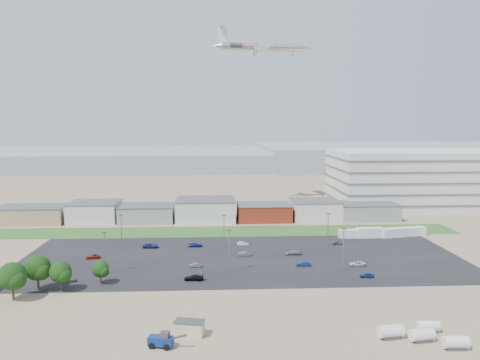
{
  "coord_description": "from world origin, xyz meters",
  "views": [
    {
      "loc": [
        -2.01,
        -104.63,
        36.36
      ],
      "look_at": [
        4.48,
        22.0,
        21.25
      ],
      "focal_mm": 35.0,
      "sensor_mm": 36.0,
      "label": 1
    }
  ],
  "objects": [
    {
      "name": "lightpole_back_r",
      "position": [
        30.98,
        29.52,
        5.12
      ],
      "size": [
        1.21,
        0.5,
        10.25
      ],
      "primitive_type": null,
      "color": "slate",
      "rests_on": "ground"
    },
    {
      "name": "ground",
      "position": [
        0.0,
        0.0,
        0.0
      ],
      "size": [
        700.0,
        700.0,
        0.0
      ],
      "primitive_type": "plane",
      "color": "#7E6850",
      "rests_on": "ground"
    },
    {
      "name": "parked_car_11",
      "position": [
        5.91,
        32.92,
        0.57
      ],
      "size": [
        3.48,
        1.3,
        1.14
      ],
      "primitive_type": "imported",
      "rotation": [
        0.0,
        0.0,
        1.54
      ],
      "color": "silver",
      "rests_on": "ground"
    },
    {
      "name": "storage_tank_se",
      "position": [
        36.7,
        -34.25,
        1.19
      ],
      "size": [
        4.07,
        2.2,
        2.38
      ],
      "primitive_type": null,
      "rotation": [
        0.0,
        0.0,
        -0.05
      ],
      "color": "silver",
      "rests_on": "ground"
    },
    {
      "name": "parked_car_0",
      "position": [
        34.31,
        11.02,
        0.58
      ],
      "size": [
        4.32,
        2.24,
        1.16
      ],
      "primitive_type": "imported",
      "rotation": [
        0.0,
        0.0,
        -1.5
      ],
      "color": "silver",
      "rests_on": "ground"
    },
    {
      "name": "parked_car_6",
      "position": [
        -8.39,
        32.12,
        0.61
      ],
      "size": [
        4.24,
        1.74,
        1.23
      ],
      "primitive_type": "imported",
      "rotation": [
        0.0,
        0.0,
        1.58
      ],
      "color": "navy",
      "rests_on": "ground"
    },
    {
      "name": "parked_car_2",
      "position": [
        33.78,
        1.73,
        0.56
      ],
      "size": [
        3.42,
        1.65,
        1.12
      ],
      "primitive_type": "imported",
      "rotation": [
        0.0,
        0.0,
        -1.67
      ],
      "color": "navy",
      "rests_on": "ground"
    },
    {
      "name": "lightpole_front_l",
      "position": [
        -29.2,
        7.6,
        5.23
      ],
      "size": [
        1.23,
        0.51,
        10.45
      ],
      "primitive_type": null,
      "color": "slate",
      "rests_on": "ground"
    },
    {
      "name": "tree_left",
      "position": [
        -44.3,
        -8.81,
        4.58
      ],
      "size": [
        6.1,
        6.1,
        9.15
      ],
      "primitive_type": null,
      "color": "black",
      "rests_on": "ground"
    },
    {
      "name": "parked_car_9",
      "position": [
        -21.55,
        31.63,
        0.64
      ],
      "size": [
        4.71,
        2.38,
        1.28
      ],
      "primitive_type": "imported",
      "rotation": [
        0.0,
        0.0,
        1.51
      ],
      "color": "navy",
      "rests_on": "ground"
    },
    {
      "name": "parked_car_4",
      "position": [
        -7.46,
        12.06,
        0.54
      ],
      "size": [
        3.29,
        1.16,
        1.08
      ],
      "primitive_type": "imported",
      "rotation": [
        0.0,
        0.0,
        -1.56
      ],
      "color": "#595B5E",
      "rests_on": "ground"
    },
    {
      "name": "building_row",
      "position": [
        -17.0,
        71.0,
        4.0
      ],
      "size": [
        170.0,
        20.0,
        8.0
      ],
      "primitive_type": null,
      "color": "silver",
      "rests_on": "ground"
    },
    {
      "name": "lightpole_front_m",
      "position": [
        1.07,
        7.27,
        5.37
      ],
      "size": [
        1.26,
        0.53,
        10.74
      ],
      "primitive_type": null,
      "color": "slate",
      "rests_on": "ground"
    },
    {
      "name": "box_trailer_a",
      "position": [
        40.93,
        40.83,
        1.36
      ],
      "size": [
        7.38,
        2.62,
        2.73
      ],
      "primitive_type": null,
      "rotation": [
        0.0,
        0.0,
        -0.05
      ],
      "color": "silver",
      "rests_on": "ground"
    },
    {
      "name": "storage_tank_ne",
      "position": [
        35.11,
        -27.87,
        1.1
      ],
      "size": [
        3.74,
        1.97,
        2.2
      ],
      "primitive_type": null,
      "rotation": [
        0.0,
        0.0,
        -0.04
      ],
      "color": "silver",
      "rests_on": "ground"
    },
    {
      "name": "lightpole_back_m",
      "position": [
        0.2,
        31.23,
        4.84
      ],
      "size": [
        1.14,
        0.47,
        9.68
      ],
      "primitive_type": null,
      "color": "slate",
      "rests_on": "ground"
    },
    {
      "name": "parked_car_5",
      "position": [
        -35.67,
        21.12,
        0.65
      ],
      "size": [
        3.95,
        1.95,
        1.29
      ],
      "primitive_type": "imported",
      "rotation": [
        0.0,
        0.0,
        -1.46
      ],
      "color": "maroon",
      "rests_on": "ground"
    },
    {
      "name": "parked_car_10",
      "position": [
        -36.52,
        2.38,
        0.55
      ],
      "size": [
        3.9,
        1.78,
        1.11
      ],
      "primitive_type": "imported",
      "rotation": [
        0.0,
        0.0,
        1.51
      ],
      "color": "#595B5E",
      "rests_on": "ground"
    },
    {
      "name": "box_trailer_d",
      "position": [
        62.75,
        42.66,
        1.44
      ],
      "size": [
        8.0,
        3.72,
        2.88
      ],
      "primitive_type": null,
      "rotation": [
        0.0,
        0.0,
        0.18
      ],
      "color": "silver",
      "rests_on": "ground"
    },
    {
      "name": "parked_car_7",
      "position": [
        5.67,
        21.79,
        0.61
      ],
      "size": [
        3.81,
        1.69,
        1.22
      ],
      "primitive_type": "imported",
      "rotation": [
        0.0,
        0.0,
        -1.68
      ],
      "color": "#595B5E",
      "rests_on": "ground"
    },
    {
      "name": "tree_mid",
      "position": [
        -41.32,
        -3.11,
        4.51
      ],
      "size": [
        6.02,
        6.02,
        9.03
      ],
      "primitive_type": null,
      "color": "black",
      "rests_on": "ground"
    },
    {
      "name": "parked_car_8",
      "position": [
        34.66,
        32.71,
        0.56
      ],
      "size": [
        3.28,
        1.34,
        1.12
      ],
      "primitive_type": "imported",
      "rotation": [
        0.0,
        0.0,
        1.56
      ],
      "color": "#595B5E",
      "rests_on": "ground"
    },
    {
      "name": "tree_right",
      "position": [
        -36.14,
        -3.91,
        3.8
      ],
      "size": [
        5.06,
        5.06,
        7.59
      ],
      "primitive_type": null,
      "color": "black",
      "rests_on": "ground"
    },
    {
      "name": "portable_shed",
      "position": [
        -6.82,
        -26.97,
        1.3
      ],
      "size": [
        5.64,
        3.77,
        2.61
      ],
      "primitive_type": null,
      "rotation": [
        0.0,
        0.0,
        -0.22
      ],
      "color": "beige",
      "rests_on": "ground"
    },
    {
      "name": "airliner",
      "position": [
        18.45,
        104.98,
        70.0
      ],
      "size": [
        47.32,
        35.18,
        12.98
      ],
      "primitive_type": null,
      "rotation": [
        0.0,
        0.0,
        0.12
      ],
      "color": "silver"
    },
    {
      "name": "grass_strip",
      "position": [
        0.0,
        52.0,
        0.01
      ],
      "size": [
        160.0,
        16.0,
        0.02
      ],
      "primitive_type": "cube",
      "color": "#284D1D",
      "rests_on": "ground"
    },
    {
      "name": "parked_car_12",
      "position": [
        19.33,
        22.14,
        0.64
      ],
      "size": [
        4.44,
        1.91,
        1.27
      ],
      "primitive_type": "imported",
      "rotation": [
        0.0,
        0.0,
        -1.6
      ],
      "color": "#A5A5AA",
      "rests_on": "ground"
    },
    {
      "name": "box_trailer_c",
      "position": [
        55.23,
        41.03,
        1.46
      ],
      "size": [
        8.14,
        4.0,
        2.93
      ],
      "primitive_type": null,
      "rotation": [
        0.0,
        0.0,
        0.21
      ],
      "color": "silver",
      "rests_on": "ground"
    },
    {
      "name": "hills_backdrop",
      "position": [
        40.0,
        315.0,
        4.5
      ],
      "size": [
        700.0,
        200.0,
        9.0
      ],
      "primitive_type": null,
      "color": "gray",
      "rests_on": "ground"
    },
    {
      "name": "parked_car_1",
      "position": [
        20.3,
        11.54,
        0.62
      ],
      "size": [
        3.76,
        1.38,
        1.23
      ],
      "primitive_type": "imported",
      "rotation": [
        0.0,
        0.0,
        -1.59
      ],
      "color": "navy",
      "rests_on": "ground"
    },
    {
      "name": "parking_lot",
      "position": [
        5.0,
        20.0,
        0.01
      ],
      "size": [
        120.0,
        50.0,
        0.01
      ],
      "primitive_type": "cube",
      "color": "black",
      "rests_on": "ground"
    },
    {
      "name": "parking_garage",
      "position": [
        90.0,
        95.0,
        12.5
      ],
      "size": [
        80.0,
        40.0,
        25.0
      ],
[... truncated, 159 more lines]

